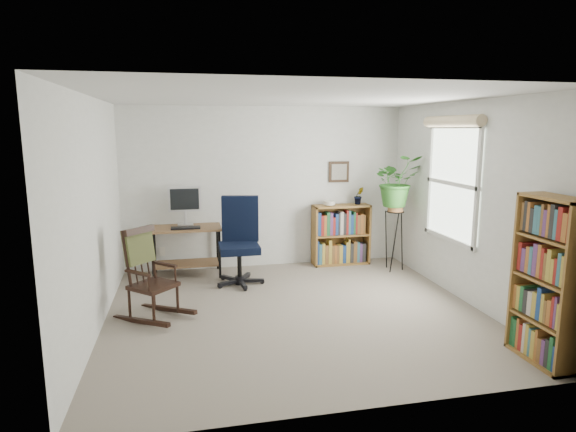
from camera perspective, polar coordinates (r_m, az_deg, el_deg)
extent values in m
cube|color=gray|center=(5.62, 0.87, -11.32)|extent=(4.20, 4.00, 0.00)
cube|color=silver|center=(5.24, 0.95, 13.91)|extent=(4.20, 4.00, 0.00)
cube|color=silver|center=(7.24, -2.66, 3.38)|extent=(4.20, 0.00, 2.40)
cube|color=silver|center=(3.42, 8.49, -4.54)|extent=(4.20, 0.00, 2.40)
cube|color=silver|center=(5.25, -22.05, -0.01)|extent=(0.00, 4.00, 2.40)
cube|color=silver|center=(6.12, 20.46, 1.47)|extent=(0.00, 4.00, 2.40)
cube|color=black|center=(6.81, -12.04, -1.39)|extent=(0.40, 0.15, 0.02)
imported|color=#2F6E26|center=(7.09, 12.85, 6.96)|extent=(1.69, 1.88, 1.46)
imported|color=#2F6E26|center=(7.47, 8.38, 1.79)|extent=(0.13, 0.24, 0.11)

